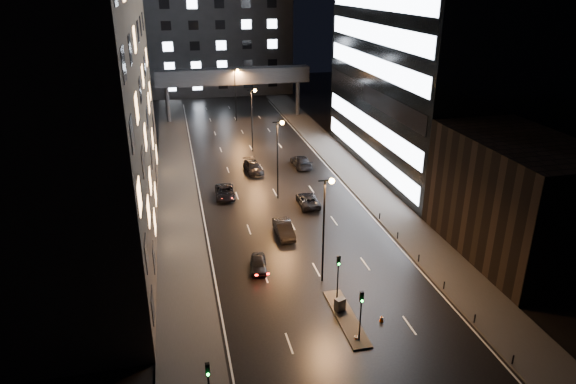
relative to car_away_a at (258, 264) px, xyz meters
The scene contains 26 objects.
ground 29.27m from the car_away_a, 79.32° to the left, with size 160.00×160.00×0.00m, color black.
sidewalk_left 24.79m from the car_away_a, 106.59° to the left, with size 5.00×110.00×0.15m, color #383533.
sidewalk_right 29.76m from the car_away_a, 52.96° to the left, with size 5.00×110.00×0.15m, color #383533.
building_left 28.80m from the car_away_a, 143.24° to the left, with size 15.00×48.00×40.00m, color #2D2319.
building_right_low 26.08m from the car_away_a, ahead, with size 10.00×18.00×12.00m, color black.
building_right_glass 44.90m from the car_away_a, 39.13° to the left, with size 20.00×36.00×45.00m, color black.
building_far 87.73m from the car_away_a, 86.42° to the left, with size 34.00×14.00×25.00m, color #333335.
skybridge 59.50m from the car_away_a, 84.72° to the left, with size 30.00×3.00×10.00m.
median_island 10.89m from the car_away_a, 58.23° to the right, with size 1.60×8.00×0.15m, color #383533.
traffic_signal_near 9.19m from the car_away_a, 49.71° to the right, with size 0.28×0.34×4.40m.
traffic_signal_far 13.75m from the car_away_a, 64.96° to the right, with size 0.28×0.34×4.40m.
traffic_signal_corner 18.44m from the car_away_a, 109.40° to the right, with size 0.28×0.34×4.40m.
bollard_row 16.33m from the car_away_a, 16.90° to the right, with size 0.12×25.12×0.90m.
streetlight_near 8.72m from the car_away_a, 30.16° to the right, with size 1.45×0.50×10.15m.
streetlight_mid_a 18.61m from the car_away_a, 71.56° to the left, with size 1.45×0.50×10.15m.
streetlight_mid_b 37.64m from the car_away_a, 81.36° to the left, with size 1.45×0.50×10.15m.
streetlight_far 57.33m from the car_away_a, 84.38° to the left, with size 1.45×0.50×10.15m.
car_away_a is the anchor object (origin of this frame).
car_away_b 7.55m from the car_away_a, 58.69° to the left, with size 1.68×4.83×1.59m, color black.
car_away_c 18.59m from the car_away_a, 93.47° to the left, with size 2.39×5.18×1.44m, color black.
car_away_d 27.25m from the car_away_a, 81.72° to the left, with size 2.18×5.37×1.56m, color black.
car_toward_a 16.22m from the car_away_a, 57.97° to the left, with size 2.35×5.09×1.42m, color black.
car_toward_b 29.96m from the car_away_a, 67.85° to the left, with size 2.28×5.61×1.63m, color black.
utility_cabinet 9.87m from the car_away_a, 56.04° to the right, with size 0.84×0.56×1.11m, color #434345.
cone_a 13.25m from the car_away_a, 65.10° to the right, with size 0.39×0.39×0.51m, color orange.
cone_b 13.26m from the car_away_a, 50.52° to the right, with size 0.37×0.37×0.57m, color #F8580D.
Camera 1 is at (-12.24, -31.16, 25.86)m, focal length 32.00 mm.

